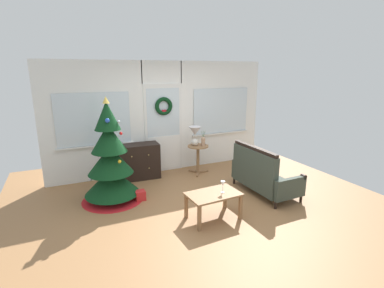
# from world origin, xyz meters

# --- Properties ---
(ground_plane) EXTENTS (6.76, 6.76, 0.00)m
(ground_plane) POSITION_xyz_m (0.00, 0.00, 0.00)
(ground_plane) COLOR #996B42
(back_wall_with_door) EXTENTS (5.20, 0.19, 2.55)m
(back_wall_with_door) POSITION_xyz_m (0.00, 2.08, 1.28)
(back_wall_with_door) COLOR white
(back_wall_with_door) RESTS_ON ground
(christmas_tree) EXTENTS (1.12, 1.12, 1.91)m
(christmas_tree) POSITION_xyz_m (-1.41, 0.91, 0.68)
(christmas_tree) COLOR #4C331E
(christmas_tree) RESTS_ON ground
(dresser_cabinet) EXTENTS (0.92, 0.48, 0.78)m
(dresser_cabinet) POSITION_xyz_m (-0.68, 1.79, 0.39)
(dresser_cabinet) COLOR black
(dresser_cabinet) RESTS_ON ground
(settee_sofa) EXTENTS (0.75, 1.41, 0.96)m
(settee_sofa) POSITION_xyz_m (1.28, 0.00, 0.38)
(settee_sofa) COLOR black
(settee_sofa) RESTS_ON ground
(side_table) EXTENTS (0.50, 0.48, 0.67)m
(side_table) POSITION_xyz_m (0.64, 1.52, 0.48)
(side_table) COLOR #8E6642
(side_table) RESTS_ON ground
(table_lamp) EXTENTS (0.28, 0.28, 0.44)m
(table_lamp) POSITION_xyz_m (0.58, 1.56, 0.95)
(table_lamp) COLOR silver
(table_lamp) RESTS_ON side_table
(flower_vase) EXTENTS (0.11, 0.10, 0.35)m
(flower_vase) POSITION_xyz_m (0.74, 1.46, 0.78)
(flower_vase) COLOR tan
(flower_vase) RESTS_ON side_table
(coffee_table) EXTENTS (0.87, 0.57, 0.44)m
(coffee_table) POSITION_xyz_m (-0.04, -0.48, 0.37)
(coffee_table) COLOR #8E6642
(coffee_table) RESTS_ON ground
(wine_glass) EXTENTS (0.08, 0.08, 0.20)m
(wine_glass) POSITION_xyz_m (0.11, -0.51, 0.58)
(wine_glass) COLOR silver
(wine_glass) RESTS_ON coffee_table
(gift_box) EXTENTS (0.18, 0.16, 0.18)m
(gift_box) POSITION_xyz_m (-0.95, 0.68, 0.09)
(gift_box) COLOR red
(gift_box) RESTS_ON ground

